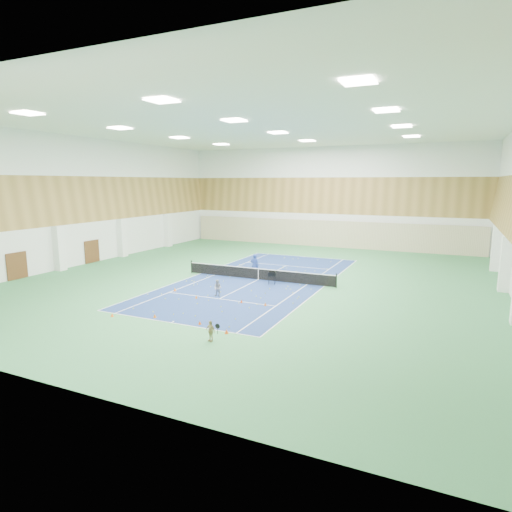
% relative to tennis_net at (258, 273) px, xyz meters
% --- Properties ---
extents(ground, '(40.00, 40.00, 0.00)m').
position_rel_tennis_net_xyz_m(ground, '(0.00, 0.00, -0.55)').
color(ground, '#337745').
rests_on(ground, ground).
extents(room_shell, '(36.00, 40.00, 12.00)m').
position_rel_tennis_net_xyz_m(room_shell, '(0.00, 0.00, 5.45)').
color(room_shell, white).
rests_on(room_shell, ground).
extents(wood_cladding, '(36.00, 40.00, 8.00)m').
position_rel_tennis_net_xyz_m(wood_cladding, '(0.00, 0.00, 7.45)').
color(wood_cladding, olive).
rests_on(wood_cladding, room_shell).
extents(ceiling_light_grid, '(21.40, 25.40, 0.06)m').
position_rel_tennis_net_xyz_m(ceiling_light_grid, '(0.00, 0.00, 11.37)').
color(ceiling_light_grid, white).
rests_on(ceiling_light_grid, room_shell).
extents(court_surface, '(10.97, 23.77, 0.01)m').
position_rel_tennis_net_xyz_m(court_surface, '(0.00, 0.00, -0.55)').
color(court_surface, navy).
rests_on(court_surface, ground).
extents(tennis_balls_scatter, '(10.57, 22.77, 0.07)m').
position_rel_tennis_net_xyz_m(tennis_balls_scatter, '(0.00, 0.00, -0.50)').
color(tennis_balls_scatter, '#C8D223').
rests_on(tennis_balls_scatter, ground).
extents(tennis_net, '(12.80, 0.10, 1.10)m').
position_rel_tennis_net_xyz_m(tennis_net, '(0.00, 0.00, 0.00)').
color(tennis_net, black).
rests_on(tennis_net, ground).
extents(back_curtain, '(35.40, 0.16, 3.20)m').
position_rel_tennis_net_xyz_m(back_curtain, '(0.00, 19.75, 1.05)').
color(back_curtain, '#C6B793').
rests_on(back_curtain, ground).
extents(door_left_a, '(0.08, 1.80, 2.20)m').
position_rel_tennis_net_xyz_m(door_left_a, '(-17.92, -8.00, 0.55)').
color(door_left_a, '#593319').
rests_on(door_left_a, ground).
extents(door_left_b, '(0.08, 1.80, 2.20)m').
position_rel_tennis_net_xyz_m(door_left_b, '(-17.92, 0.00, 0.55)').
color(door_left_b, '#593319').
rests_on(door_left_b, ground).
extents(coach, '(0.78, 0.60, 1.90)m').
position_rel_tennis_net_xyz_m(coach, '(-0.82, 1.05, 0.40)').
color(coach, navy).
rests_on(coach, ground).
extents(child_court, '(0.59, 0.47, 1.17)m').
position_rel_tennis_net_xyz_m(child_court, '(-0.43, -5.84, 0.04)').
color(child_court, gray).
rests_on(child_court, ground).
extents(child_apron, '(0.68, 0.44, 1.07)m').
position_rel_tennis_net_xyz_m(child_apron, '(3.46, -13.37, -0.01)').
color(child_apron, tan).
rests_on(child_apron, ground).
extents(ball_cart, '(0.71, 0.71, 0.98)m').
position_rel_tennis_net_xyz_m(ball_cart, '(1.59, -0.98, -0.06)').
color(ball_cart, black).
rests_on(ball_cart, ground).
extents(cone_svc_a, '(0.22, 0.22, 0.24)m').
position_rel_tennis_net_xyz_m(cone_svc_a, '(-3.99, -5.89, -0.43)').
color(cone_svc_a, orange).
rests_on(cone_svc_a, ground).
extents(cone_svc_b, '(0.20, 0.20, 0.21)m').
position_rel_tennis_net_xyz_m(cone_svc_b, '(-1.49, -6.93, -0.44)').
color(cone_svc_b, orange).
rests_on(cone_svc_b, ground).
extents(cone_svc_c, '(0.19, 0.19, 0.21)m').
position_rel_tennis_net_xyz_m(cone_svc_c, '(1.78, -6.60, -0.44)').
color(cone_svc_c, '#E2430B').
rests_on(cone_svc_c, ground).
extents(cone_svc_d, '(0.20, 0.20, 0.22)m').
position_rel_tennis_net_xyz_m(cone_svc_d, '(3.48, -6.58, -0.44)').
color(cone_svc_d, '#DA550B').
rests_on(cone_svc_d, ground).
extents(cone_base_a, '(0.19, 0.19, 0.21)m').
position_rel_tennis_net_xyz_m(cone_base_a, '(-3.82, -12.41, -0.44)').
color(cone_base_a, '#FF520D').
rests_on(cone_base_a, ground).
extents(cone_base_b, '(0.21, 0.21, 0.23)m').
position_rel_tennis_net_xyz_m(cone_base_b, '(-1.42, -11.51, -0.44)').
color(cone_base_b, orange).
rests_on(cone_base_b, ground).
extents(cone_base_c, '(0.20, 0.20, 0.22)m').
position_rel_tennis_net_xyz_m(cone_base_c, '(1.62, -11.45, -0.44)').
color(cone_base_c, '#DF4E0B').
rests_on(cone_base_c, ground).
extents(cone_base_d, '(0.22, 0.22, 0.24)m').
position_rel_tennis_net_xyz_m(cone_base_d, '(3.66, -12.09, -0.43)').
color(cone_base_d, '#EE4C0C').
rests_on(cone_base_d, ground).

